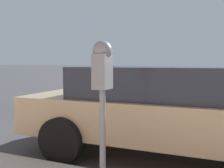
% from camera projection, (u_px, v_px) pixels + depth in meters
% --- Properties ---
extents(ground_plane, '(220.00, 220.00, 0.00)m').
position_uv_depth(ground_plane, '(210.00, 141.00, 4.60)').
color(ground_plane, '#424244').
extents(parking_meter, '(0.21, 0.19, 1.44)m').
position_uv_depth(parking_meter, '(102.00, 76.00, 2.54)').
color(parking_meter, gray).
rests_on(parking_meter, sidewalk).
extents(car_tan, '(2.17, 4.38, 1.31)m').
position_uv_depth(car_tan, '(171.00, 107.00, 3.92)').
color(car_tan, tan).
rests_on(car_tan, ground_plane).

